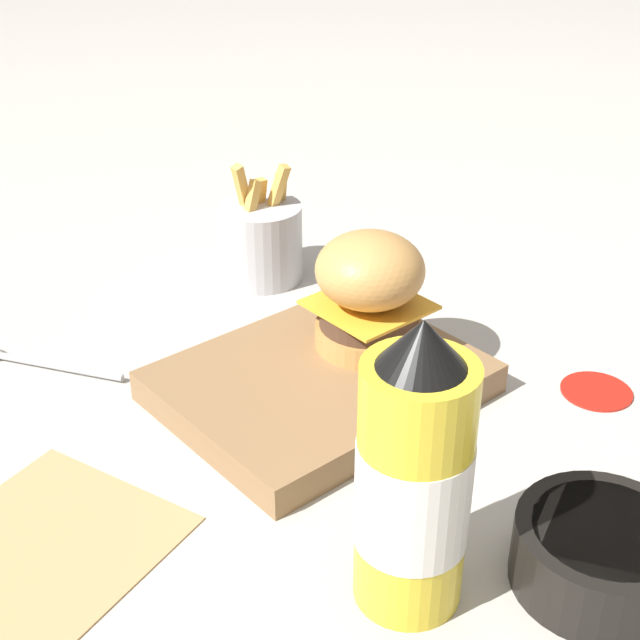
{
  "coord_description": "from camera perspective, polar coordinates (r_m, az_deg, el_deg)",
  "views": [
    {
      "loc": [
        -0.49,
        -0.45,
        0.46
      ],
      "look_at": [
        -0.05,
        0.06,
        0.08
      ],
      "focal_mm": 50.0,
      "sensor_mm": 36.0,
      "label": 1
    }
  ],
  "objects": [
    {
      "name": "ketchup_bottle",
      "position": [
        0.57,
        6.01,
        -10.17
      ],
      "size": [
        0.07,
        0.07,
        0.21
      ],
      "color": "yellow",
      "rests_on": "ground_plane"
    },
    {
      "name": "side_bowl",
      "position": [
        0.65,
        17.54,
        -14.05
      ],
      "size": [
        0.12,
        0.12,
        0.05
      ],
      "color": "black",
      "rests_on": "ground_plane"
    },
    {
      "name": "spoon",
      "position": [
        0.91,
        -18.94,
        -2.33
      ],
      "size": [
        0.1,
        0.15,
        0.01
      ],
      "rotation": [
        0.0,
        0.0,
        2.13
      ],
      "color": "#B2B2B7",
      "rests_on": "ground_plane"
    },
    {
      "name": "ground_plane",
      "position": [
        0.81,
        5.72,
        -5.26
      ],
      "size": [
        6.0,
        6.0,
        0.0
      ],
      "primitive_type": "plane",
      "color": "#B7B2A8"
    },
    {
      "name": "burger",
      "position": [
        0.81,
        3.18,
        1.9
      ],
      "size": [
        0.1,
        0.1,
        0.11
      ],
      "color": "tan",
      "rests_on": "serving_board"
    },
    {
      "name": "ketchup_puddle",
      "position": [
        0.86,
        17.28,
        -4.32
      ],
      "size": [
        0.07,
        0.07,
        0.0
      ],
      "color": "#B21E14",
      "rests_on": "ground_plane"
    },
    {
      "name": "parchment_square",
      "position": [
        0.69,
        -16.98,
        -13.5
      ],
      "size": [
        0.2,
        0.2,
        0.0
      ],
      "color": "tan",
      "rests_on": "ground_plane"
    },
    {
      "name": "serving_board",
      "position": [
        0.81,
        -0.0,
        -3.98
      ],
      "size": [
        0.27,
        0.21,
        0.03
      ],
      "color": "olive",
      "rests_on": "ground_plane"
    },
    {
      "name": "fries_basket",
      "position": [
        1.0,
        -3.78,
        5.09
      ],
      "size": [
        0.09,
        0.09,
        0.14
      ],
      "color": "#B7B7BC",
      "rests_on": "ground_plane"
    }
  ]
}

